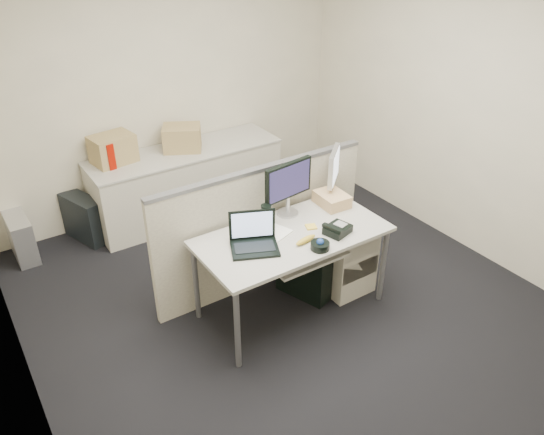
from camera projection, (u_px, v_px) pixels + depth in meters
floor at (291, 308)px, 4.48m from camera, size 4.00×4.50×0.01m
wall_back at (166, 85)px, 5.41m from camera, size 4.00×0.02×2.70m
wall_right at (476, 110)px, 4.74m from camera, size 0.02×4.50×2.70m
desk at (292, 241)px, 4.14m from camera, size 1.50×0.75×0.73m
keyboard_tray at (306, 257)px, 4.03m from camera, size 0.62×0.32×0.02m
drawer_pedestal at (340, 252)px, 4.61m from camera, size 0.40×0.55×0.65m
cubicle_partition at (262, 229)px, 4.52m from camera, size 2.00×0.06×1.10m
back_counter at (188, 183)px, 5.68m from camera, size 2.00×0.60×0.72m
monitor_main at (288, 189)px, 4.26m from camera, size 0.48×0.24×0.46m
monitor_small at (333, 174)px, 4.54m from camera, size 0.38×0.36×0.43m
laptop at (254, 235)px, 3.85m from camera, size 0.43×0.38×0.26m
trackball at (320, 246)px, 3.91m from camera, size 0.16×0.16×0.05m
desk_phone at (338, 230)px, 4.10m from camera, size 0.23×0.20×0.06m
paper_stack at (271, 231)px, 4.13m from camera, size 0.29×0.33×0.01m
sticky_pad at (311, 227)px, 4.19m from camera, size 0.11×0.11×0.01m
travel_mug at (266, 216)px, 4.17m from camera, size 0.09×0.09×0.17m
banana at (306, 240)px, 3.99m from camera, size 0.21×0.08×0.04m
cellphone at (262, 228)px, 4.17m from camera, size 0.07×0.11×0.01m
manila_folders at (332, 199)px, 4.48m from camera, size 0.24×0.29×0.11m
keyboard at (308, 250)px, 4.07m from camera, size 0.51×0.31×0.03m
pc_tower_desk at (304, 273)px, 4.53m from camera, size 0.33×0.50×0.44m
pc_tower_spare_dark at (84, 218)px, 5.29m from camera, size 0.35×0.54×0.46m
pc_tower_spare_silver at (21, 238)px, 5.02m from camera, size 0.19×0.46×0.43m
cardboard_box_left at (113, 150)px, 5.18m from camera, size 0.44×0.36×0.30m
cardboard_box_right at (182, 139)px, 5.46m from camera, size 0.47×0.44×0.27m
red_binder at (104, 154)px, 5.12m from camera, size 0.12×0.31×0.28m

